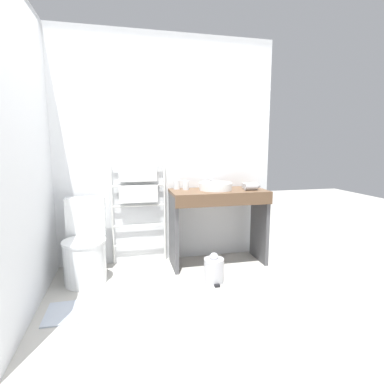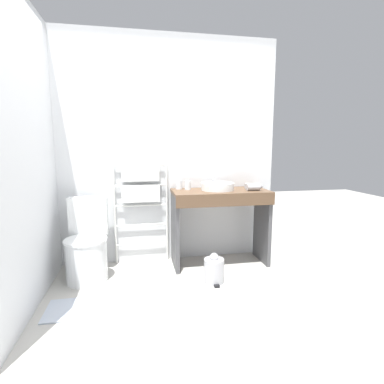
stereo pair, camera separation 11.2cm
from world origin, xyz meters
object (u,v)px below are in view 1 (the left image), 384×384
hair_dryer (251,186)px  trash_bin (214,269)px  towel_radiator (139,192)px  sink_basin (216,186)px  cup_near_wall (177,185)px  cup_near_edge (186,185)px  toilet (85,249)px

hair_dryer → trash_bin: (-0.54, -0.37, -0.76)m
towel_radiator → sink_basin: (0.84, -0.19, 0.07)m
cup_near_wall → sink_basin: bearing=-19.7°
towel_radiator → trash_bin: towel_radiator is taller
sink_basin → cup_near_edge: cup_near_edge is taller
sink_basin → cup_near_edge: 0.33m
towel_radiator → hair_dryer: towel_radiator is taller
cup_near_wall → cup_near_edge: (0.09, -0.07, -0.00)m
towel_radiator → cup_near_edge: bearing=-12.5°
sink_basin → trash_bin: bearing=-108.4°
sink_basin → cup_near_wall: 0.44m
towel_radiator → cup_near_wall: towel_radiator is taller
toilet → towel_radiator: towel_radiator is taller
toilet → trash_bin: (1.24, -0.34, -0.19)m
cup_near_edge → hair_dryer: (0.71, -0.18, -0.01)m
sink_basin → trash_bin: (-0.16, -0.47, -0.77)m
toilet → sink_basin: sink_basin is taller
toilet → cup_near_edge: size_ratio=8.11×
trash_bin → cup_near_wall: bearing=112.5°
cup_near_edge → hair_dryer: bearing=-14.1°
towel_radiator → trash_bin: (0.68, -0.67, -0.70)m
sink_basin → trash_bin: sink_basin is taller
cup_near_wall → cup_near_edge: size_ratio=1.01×
toilet → towel_radiator: 0.82m
cup_near_wall → hair_dryer: (0.80, -0.24, -0.01)m
hair_dryer → cup_near_wall: bearing=162.9°
cup_near_edge → sink_basin: bearing=-14.0°
towel_radiator → sink_basin: bearing=-13.1°
sink_basin → cup_near_wall: cup_near_wall is taller
trash_bin → cup_near_edge: bearing=106.8°
towel_radiator → toilet: bearing=-149.6°
towel_radiator → sink_basin: 0.86m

